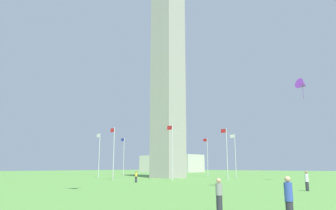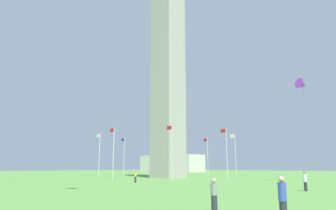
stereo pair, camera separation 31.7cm
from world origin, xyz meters
name	(u,v)px [view 1 (the left image)]	position (x,y,z in m)	size (l,w,h in m)	color
ground_plane	(168,178)	(0.00, 0.00, 0.00)	(260.00, 260.00, 0.00)	#548C3D
obelisk_monument	(168,63)	(0.00, 0.00, 23.33)	(5.13, 5.13, 46.66)	#A8A399
flagpole_n	(124,155)	(13.41, 0.00, 4.70)	(1.12, 0.14, 8.61)	silver
flagpole_ne	(99,153)	(9.50, 9.44, 4.70)	(1.12, 0.14, 8.61)	silver
flagpole_e	(114,151)	(0.06, 13.35, 4.70)	(1.12, 0.14, 8.61)	silver
flagpole_se	(172,150)	(-9.38, 9.44, 4.70)	(1.12, 0.14, 8.61)	silver
flagpole_s	(227,151)	(-13.29, 0.00, 4.70)	(1.12, 0.14, 8.61)	silver
flagpole_sw	(235,153)	(-9.38, -9.44, 4.70)	(1.12, 0.14, 8.61)	silver
flagpole_w	(207,155)	(0.06, -13.35, 4.70)	(1.12, 0.14, 8.61)	silver
flagpole_nw	(165,156)	(9.50, -9.44, 4.70)	(1.12, 0.14, 8.61)	silver
person_blue_shirt	(289,199)	(-36.72, 33.53, 0.88)	(0.32, 0.32, 1.76)	#2D2D38
person_yellow_shirt	(136,177)	(-8.74, 16.21, 0.79)	(0.32, 0.32, 1.59)	#2D2D38
person_white_shirt	(307,181)	(-31.61, 16.44, 0.87)	(0.32, 0.32, 1.74)	#2D2D38
person_gray_shirt	(219,196)	(-33.22, 33.11, 0.79)	(0.32, 0.32, 1.59)	#2D2D38
kite_purple_delta	(302,85)	(-25.95, -1.69, 14.32)	(2.20, 2.30, 3.17)	purple
distant_building	(171,164)	(46.45, -52.98, 3.41)	(26.94, 10.48, 6.81)	beige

